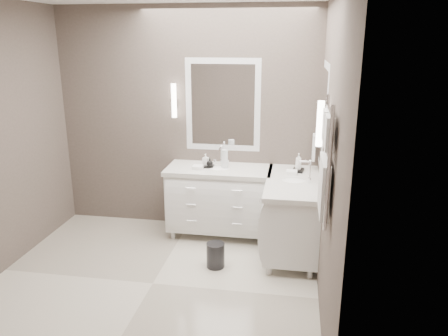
% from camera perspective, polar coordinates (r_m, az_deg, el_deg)
% --- Properties ---
extents(floor, '(3.20, 3.00, 0.01)m').
position_cam_1_polar(floor, '(4.50, -9.29, -14.71)').
color(floor, beige).
rests_on(floor, ground).
extents(wall_back, '(3.20, 0.01, 2.70)m').
position_cam_1_polar(wall_back, '(5.38, -4.89, 6.20)').
color(wall_back, '#504540').
rests_on(wall_back, floor).
extents(wall_front, '(3.20, 0.01, 2.70)m').
position_cam_1_polar(wall_front, '(2.67, -20.90, -5.80)').
color(wall_front, '#504540').
rests_on(wall_front, floor).
extents(wall_right, '(0.01, 3.00, 2.70)m').
position_cam_1_polar(wall_right, '(3.76, 13.55, 1.23)').
color(wall_right, '#504540').
rests_on(wall_right, floor).
extents(vanity_back, '(1.24, 0.59, 0.97)m').
position_cam_1_polar(vanity_back, '(5.25, -0.63, -3.79)').
color(vanity_back, white).
rests_on(vanity_back, floor).
extents(vanity_right, '(0.59, 1.24, 0.97)m').
position_cam_1_polar(vanity_right, '(4.88, 8.91, -5.65)').
color(vanity_right, white).
rests_on(vanity_right, floor).
extents(mirror_back, '(0.90, 0.02, 1.10)m').
position_cam_1_polar(mirror_back, '(5.24, -0.17, 8.20)').
color(mirror_back, white).
rests_on(mirror_back, wall_back).
extents(mirror_right, '(0.02, 0.90, 1.10)m').
position_cam_1_polar(mirror_right, '(4.50, 12.87, 6.37)').
color(mirror_right, white).
rests_on(mirror_right, wall_right).
extents(sconce_back, '(0.06, 0.06, 0.40)m').
position_cam_1_polar(sconce_back, '(5.30, -6.55, 8.65)').
color(sconce_back, white).
rests_on(sconce_back, wall_back).
extents(sconce_right, '(0.06, 0.06, 0.40)m').
position_cam_1_polar(sconce_right, '(3.92, 12.42, 5.55)').
color(sconce_right, white).
rests_on(sconce_right, wall_right).
extents(towel_bar_corner, '(0.03, 0.22, 0.30)m').
position_cam_1_polar(towel_bar_corner, '(5.13, 11.65, 2.73)').
color(towel_bar_corner, white).
rests_on(towel_bar_corner, wall_right).
extents(towel_ladder, '(0.06, 0.58, 0.90)m').
position_cam_1_polar(towel_ladder, '(3.36, 13.10, 0.18)').
color(towel_ladder, white).
rests_on(towel_ladder, wall_right).
extents(waste_bin, '(0.25, 0.25, 0.27)m').
position_cam_1_polar(waste_bin, '(4.66, -1.12, -11.31)').
color(waste_bin, black).
rests_on(waste_bin, floor).
extents(amenity_tray_back, '(0.15, 0.11, 0.02)m').
position_cam_1_polar(amenity_tray_back, '(5.16, -2.13, 0.23)').
color(amenity_tray_back, black).
rests_on(amenity_tray_back, vanity_back).
extents(amenity_tray_right, '(0.14, 0.18, 0.02)m').
position_cam_1_polar(amenity_tray_right, '(5.07, 9.64, -0.29)').
color(amenity_tray_right, black).
rests_on(amenity_tray_right, vanity_right).
extents(water_bottle, '(0.10, 0.10, 0.22)m').
position_cam_1_polar(water_bottle, '(5.09, 0.07, 1.16)').
color(water_bottle, silver).
rests_on(water_bottle, vanity_back).
extents(soap_bottle_a, '(0.07, 0.07, 0.13)m').
position_cam_1_polar(soap_bottle_a, '(5.17, -2.42, 1.14)').
color(soap_bottle_a, white).
rests_on(soap_bottle_a, amenity_tray_back).
extents(soap_bottle_b, '(0.09, 0.09, 0.10)m').
position_cam_1_polar(soap_bottle_b, '(5.11, -1.87, 0.75)').
color(soap_bottle_b, black).
rests_on(soap_bottle_b, amenity_tray_back).
extents(soap_bottle_c, '(0.07, 0.07, 0.19)m').
position_cam_1_polar(soap_bottle_c, '(5.05, 9.70, 0.85)').
color(soap_bottle_c, white).
rests_on(soap_bottle_c, amenity_tray_right).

